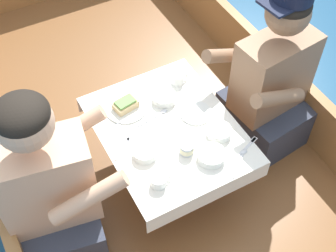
% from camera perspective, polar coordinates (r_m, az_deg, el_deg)
% --- Properties ---
extents(ground_plane, '(60.00, 60.00, 0.00)m').
position_cam_1_polar(ground_plane, '(2.84, -0.25, -8.89)').
color(ground_plane, navy).
extents(boat_deck, '(1.75, 3.79, 0.29)m').
position_cam_1_polar(boat_deck, '(2.72, -0.26, -7.34)').
color(boat_deck, brown).
rests_on(boat_deck, ground_plane).
extents(gunwale_port, '(0.06, 3.79, 0.34)m').
position_cam_1_polar(gunwale_port, '(2.37, -18.97, -11.15)').
color(gunwale_port, '#936033').
rests_on(gunwale_port, boat_deck).
extents(gunwale_starboard, '(0.06, 3.79, 0.34)m').
position_cam_1_polar(gunwale_starboard, '(2.81, 15.09, 3.31)').
color(gunwale_starboard, '#936033').
rests_on(gunwale_starboard, boat_deck).
extents(cockpit_table, '(0.63, 0.79, 0.41)m').
position_cam_1_polar(cockpit_table, '(2.29, -0.00, -1.00)').
color(cockpit_table, '#B2B2B7').
rests_on(cockpit_table, boat_deck).
extents(person_port, '(0.57, 0.51, 0.99)m').
position_cam_1_polar(person_port, '(2.11, -14.08, -7.84)').
color(person_port, '#333847').
rests_on(person_port, boat_deck).
extents(person_starboard, '(0.56, 0.49, 1.00)m').
position_cam_1_polar(person_starboard, '(2.52, 12.36, 5.03)').
color(person_starboard, '#333847').
rests_on(person_starboard, boat_deck).
extents(plate_sandwich, '(0.21, 0.21, 0.01)m').
position_cam_1_polar(plate_sandwich, '(2.35, -5.17, 2.19)').
color(plate_sandwich, silver).
rests_on(plate_sandwich, cockpit_table).
extents(plate_bread, '(0.16, 0.16, 0.01)m').
position_cam_1_polar(plate_bread, '(2.32, 3.42, 1.60)').
color(plate_bread, silver).
rests_on(plate_bread, cockpit_table).
extents(sandwich, '(0.13, 0.10, 0.05)m').
position_cam_1_polar(sandwich, '(2.32, -5.22, 2.64)').
color(sandwich, '#E0BC7F').
rests_on(sandwich, plate_sandwich).
extents(bowl_port_near, '(0.12, 0.12, 0.04)m').
position_cam_1_polar(bowl_port_near, '(2.36, -0.46, 3.52)').
color(bowl_port_near, silver).
rests_on(bowl_port_near, cockpit_table).
extents(bowl_starboard_near, '(0.12, 0.12, 0.04)m').
position_cam_1_polar(bowl_starboard_near, '(2.23, 6.24, -0.66)').
color(bowl_starboard_near, silver).
rests_on(bowl_starboard_near, cockpit_table).
extents(bowl_center_far, '(0.11, 0.11, 0.04)m').
position_cam_1_polar(bowl_center_far, '(2.14, -2.85, -3.22)').
color(bowl_center_far, silver).
rests_on(bowl_center_far, cockpit_table).
extents(bowl_port_far, '(0.13, 0.13, 0.04)m').
position_cam_1_polar(bowl_port_far, '(2.14, 5.29, -3.57)').
color(bowl_port_far, silver).
rests_on(bowl_port_far, cockpit_table).
extents(coffee_cup_port, '(0.10, 0.07, 0.05)m').
position_cam_1_polar(coffee_cup_port, '(2.05, -1.14, -6.69)').
color(coffee_cup_port, silver).
rests_on(coffee_cup_port, cockpit_table).
extents(coffee_cup_starboard, '(0.09, 0.06, 0.05)m').
position_cam_1_polar(coffee_cup_starboard, '(2.45, 1.22, 5.83)').
color(coffee_cup_starboard, silver).
rests_on(coffee_cup_starboard, cockpit_table).
extents(tin_can, '(0.07, 0.07, 0.05)m').
position_cam_1_polar(tin_can, '(2.15, 2.29, -2.78)').
color(tin_can, silver).
rests_on(tin_can, cockpit_table).
extents(utensil_spoon_center, '(0.17, 0.04, 0.01)m').
position_cam_1_polar(utensil_spoon_center, '(2.31, -1.35, 1.33)').
color(utensil_spoon_center, silver).
rests_on(utensil_spoon_center, cockpit_table).
extents(utensil_spoon_port, '(0.04, 0.17, 0.01)m').
position_cam_1_polar(utensil_spoon_port, '(2.28, -5.97, 0.08)').
color(utensil_spoon_port, silver).
rests_on(utensil_spoon_port, cockpit_table).
extents(utensil_knife_starboard, '(0.14, 0.11, 0.00)m').
position_cam_1_polar(utensil_knife_starboard, '(2.38, -9.02, 2.48)').
color(utensil_knife_starboard, silver).
rests_on(utensil_knife_starboard, cockpit_table).
extents(utensil_knife_port, '(0.14, 0.11, 0.00)m').
position_cam_1_polar(utensil_knife_port, '(2.20, -5.41, -2.49)').
color(utensil_knife_port, silver).
rests_on(utensil_knife_port, cockpit_table).
extents(utensil_fork_starboard, '(0.17, 0.08, 0.00)m').
position_cam_1_polar(utensil_fork_starboard, '(2.22, 9.68, -2.46)').
color(utensil_fork_starboard, silver).
rests_on(utensil_fork_starboard, cockpit_table).
extents(utensil_spoon_starboard, '(0.14, 0.11, 0.01)m').
position_cam_1_polar(utensil_spoon_starboard, '(2.17, 8.85, -3.95)').
color(utensil_spoon_starboard, silver).
rests_on(utensil_spoon_starboard, cockpit_table).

